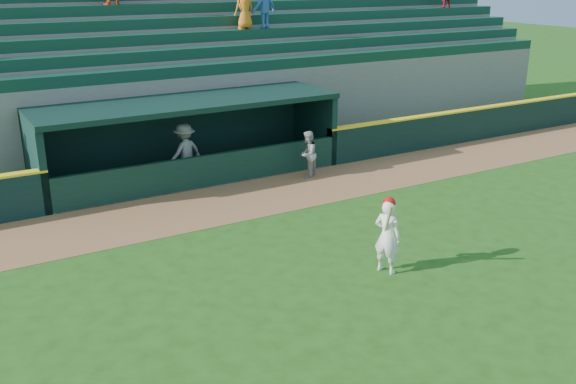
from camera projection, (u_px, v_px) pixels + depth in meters
name	position (u px, v px, depth m)	size (l,w,h in m)	color
ground	(325.00, 268.00, 14.15)	(120.00, 120.00, 0.00)	#1E4B12
warning_track	(229.00, 202.00, 18.14)	(40.00, 3.00, 0.01)	brown
field_wall_right	(493.00, 122.00, 25.14)	(15.50, 0.30, 1.20)	black
wall_stripe_right	(495.00, 106.00, 24.94)	(15.50, 0.32, 0.06)	yellow
dugout_player_front	(308.00, 154.00, 20.17)	(0.72, 0.56, 1.49)	#A0A19C
dugout_player_inside	(185.00, 152.00, 19.83)	(1.16, 0.67, 1.80)	#9F9F9A
dugout	(186.00, 133.00, 20.23)	(9.40, 2.80, 2.46)	slate
stands	(138.00, 80.00, 23.62)	(34.50, 6.25, 7.60)	slate
batter_at_plate	(387.00, 235.00, 13.70)	(0.63, 0.81, 1.74)	white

